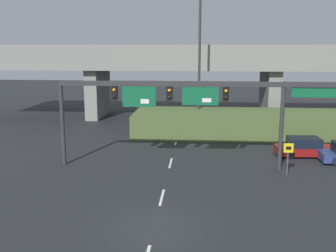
{
  "coord_description": "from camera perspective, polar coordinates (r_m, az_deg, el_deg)",
  "views": [
    {
      "loc": [
        1.94,
        -16.72,
        8.0
      ],
      "look_at": [
        0.0,
        7.63,
        3.13
      ],
      "focal_mm": 42.0,
      "sensor_mm": 36.0,
      "label": 1
    }
  ],
  "objects": [
    {
      "name": "grass_embankment",
      "position": [
        37.06,
        10.53,
        0.32
      ],
      "size": [
        19.76,
        6.47,
        2.15
      ],
      "color": "#4C6033",
      "rests_on": "ground"
    },
    {
      "name": "lane_markings",
      "position": [
        31.0,
        0.82,
        -3.66
      ],
      "size": [
        0.14,
        34.96,
        0.01
      ],
      "color": "silver",
      "rests_on": "ground"
    },
    {
      "name": "signal_gantry",
      "position": [
        25.88,
        2.97,
        4.24
      ],
      "size": [
        18.5,
        0.44,
        5.84
      ],
      "color": "#2D2D30",
      "rests_on": "ground"
    },
    {
      "name": "highway_light_pole_near",
      "position": [
        38.09,
        4.59,
        9.98
      ],
      "size": [
        0.7,
        0.36,
        13.57
      ],
      "color": "#2D2D30",
      "rests_on": "ground"
    },
    {
      "name": "speed_limit_sign",
      "position": [
        26.02,
        17.04,
        -3.9
      ],
      "size": [
        0.6,
        0.11,
        2.15
      ],
      "color": "#4C4C4C",
      "rests_on": "ground"
    },
    {
      "name": "parked_sedan_near_right",
      "position": [
        31.2,
        19.29,
        -2.97
      ],
      "size": [
        4.49,
        2.04,
        1.42
      ],
      "rotation": [
        0.0,
        0.0,
        0.05
      ],
      "color": "maroon",
      "rests_on": "ground"
    },
    {
      "name": "ground_plane",
      "position": [
        18.64,
        -1.92,
        -14.14
      ],
      "size": [
        160.0,
        160.0,
        0.0
      ],
      "primitive_type": "plane",
      "color": "black"
    },
    {
      "name": "overpass_bridge",
      "position": [
        45.38,
        2.13,
        8.84
      ],
      "size": [
        46.85,
        8.42,
        8.32
      ],
      "color": "gray",
      "rests_on": "ground"
    }
  ]
}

